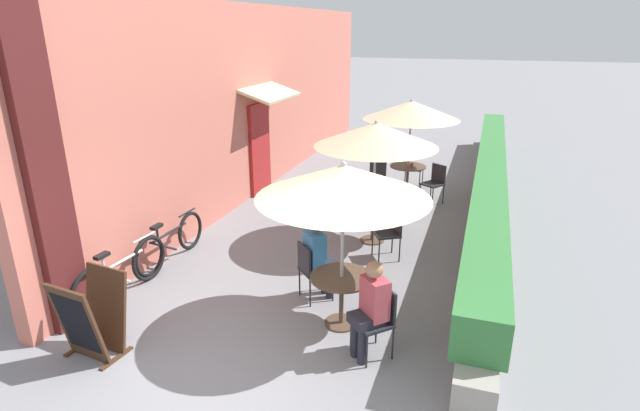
% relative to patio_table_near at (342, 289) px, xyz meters
% --- Properties ---
extents(ground_plane, '(120.00, 120.00, 0.00)m').
position_rel_patio_table_near_xyz_m(ground_plane, '(-1.02, -1.72, -0.53)').
color(ground_plane, gray).
extents(cafe_facade_wall, '(0.98, 14.52, 4.20)m').
position_rel_patio_table_near_xyz_m(cafe_facade_wall, '(-3.56, 5.40, 1.56)').
color(cafe_facade_wall, '#C66B5B').
rests_on(cafe_facade_wall, ground_plane).
extents(planter_hedge, '(0.60, 13.52, 1.01)m').
position_rel_patio_table_near_xyz_m(planter_hedge, '(1.73, 5.44, 0.01)').
color(planter_hedge, gray).
rests_on(planter_hedge, ground_plane).
extents(patio_table_near, '(0.82, 0.82, 0.71)m').
position_rel_patio_table_near_xyz_m(patio_table_near, '(0.00, 0.00, 0.00)').
color(patio_table_near, brown).
rests_on(patio_table_near, ground_plane).
extents(patio_umbrella_near, '(2.15, 2.15, 2.24)m').
position_rel_patio_table_near_xyz_m(patio_umbrella_near, '(0.00, 0.00, 1.46)').
color(patio_umbrella_near, '#B7B7BC').
rests_on(patio_umbrella_near, ground_plane).
extents(cafe_chair_near_left, '(0.57, 0.57, 0.87)m').
position_rel_patio_table_near_xyz_m(cafe_chair_near_left, '(0.59, -0.47, -0.01)').
color(cafe_chair_near_left, '#232328').
rests_on(cafe_chair_near_left, ground_plane).
extents(seated_patron_near_left, '(0.51, 0.51, 1.25)m').
position_rel_patio_table_near_xyz_m(seated_patron_near_left, '(0.51, -0.55, 0.16)').
color(seated_patron_near_left, '#23232D').
rests_on(seated_patron_near_left, ground_plane).
extents(cafe_chair_near_right, '(0.57, 0.57, 0.87)m').
position_rel_patio_table_near_xyz_m(cafe_chair_near_right, '(-0.59, 0.47, -0.01)').
color(cafe_chair_near_right, '#232328').
rests_on(cafe_chair_near_right, ground_plane).
extents(seated_patron_near_right, '(0.51, 0.51, 1.25)m').
position_rel_patio_table_near_xyz_m(seated_patron_near_right, '(-0.51, 0.55, 0.16)').
color(seated_patron_near_right, '#23232D').
rests_on(seated_patron_near_right, ground_plane).
extents(patio_table_mid, '(0.82, 0.82, 0.71)m').
position_rel_patio_table_near_xyz_m(patio_table_mid, '(-0.23, 2.80, 0.00)').
color(patio_table_mid, brown).
rests_on(patio_table_mid, ground_plane).
extents(patio_umbrella_mid, '(2.15, 2.15, 2.24)m').
position_rel_patio_table_near_xyz_m(patio_umbrella_mid, '(-0.23, 2.80, 1.46)').
color(patio_umbrella_mid, '#B7B7BC').
rests_on(patio_umbrella_mid, ground_plane).
extents(cafe_chair_mid_left, '(0.55, 0.55, 0.87)m').
position_rel_patio_table_near_xyz_m(cafe_chair_mid_left, '(0.22, 2.20, -0.01)').
color(cafe_chair_mid_left, '#232328').
rests_on(cafe_chair_mid_left, ground_plane).
extents(cafe_chair_mid_right, '(0.55, 0.55, 0.87)m').
position_rel_patio_table_near_xyz_m(cafe_chair_mid_right, '(-0.68, 3.41, -0.01)').
color(cafe_chair_mid_right, '#232328').
rests_on(cafe_chair_mid_right, ground_plane).
extents(patio_table_far, '(0.82, 0.82, 0.71)m').
position_rel_patio_table_near_xyz_m(patio_table_far, '(-0.07, 5.66, 0.00)').
color(patio_table_far, brown).
rests_on(patio_table_far, ground_plane).
extents(patio_umbrella_far, '(2.15, 2.15, 2.24)m').
position_rel_patio_table_near_xyz_m(patio_umbrella_far, '(-0.07, 5.66, 1.46)').
color(patio_umbrella_far, '#B7B7BC').
rests_on(patio_umbrella_far, ground_plane).
extents(cafe_chair_far_left, '(0.56, 0.56, 0.87)m').
position_rel_patio_table_near_xyz_m(cafe_chair_far_left, '(0.60, 5.31, -0.01)').
color(cafe_chair_far_left, '#232328').
rests_on(cafe_chair_far_left, ground_plane).
extents(cafe_chair_far_right, '(0.43, 0.43, 0.87)m').
position_rel_patio_table_near_xyz_m(cafe_chair_far_right, '(-0.09, 6.42, -0.01)').
color(cafe_chair_far_right, '#232328').
rests_on(cafe_chair_far_right, ground_plane).
extents(cafe_chair_far_back, '(0.53, 0.53, 0.87)m').
position_rel_patio_table_near_xyz_m(cafe_chair_far_back, '(-0.71, 5.27, -0.01)').
color(cafe_chair_far_back, '#232328').
rests_on(cafe_chair_far_back, ground_plane).
extents(coffee_cup_far, '(0.07, 0.07, 0.09)m').
position_rel_patio_table_near_xyz_m(coffee_cup_far, '(0.02, 5.63, 0.22)').
color(coffee_cup_far, '#B73D3D').
rests_on(coffee_cup_far, patio_table_far).
extents(bicycle_leaning, '(0.20, 1.82, 0.81)m').
position_rel_patio_table_near_xyz_m(bicycle_leaning, '(-3.22, -0.32, -0.16)').
color(bicycle_leaning, black).
rests_on(bicycle_leaning, ground_plane).
extents(bicycle_second, '(0.12, 1.79, 0.77)m').
position_rel_patio_table_near_xyz_m(bicycle_second, '(-3.23, 0.89, -0.17)').
color(bicycle_second, black).
rests_on(bicycle_second, ground_plane).
extents(menu_board, '(0.70, 0.70, 1.03)m').
position_rel_patio_table_near_xyz_m(menu_board, '(-2.61, -1.55, -0.02)').
color(menu_board, '#422819').
rests_on(menu_board, ground_plane).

